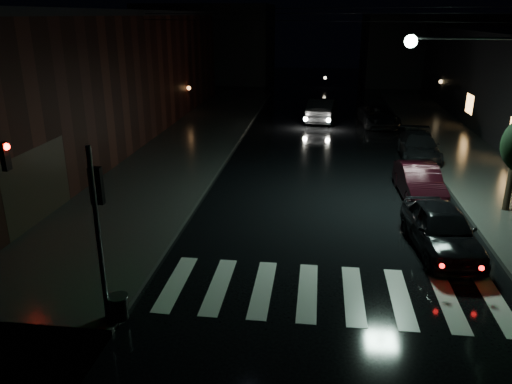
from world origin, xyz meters
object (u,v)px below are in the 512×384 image
(parked_car_a, at_px, (441,229))
(oncoming_car, at_px, (322,110))
(parked_car_b, at_px, (419,182))
(parked_car_c, at_px, (419,146))
(parked_car_d, at_px, (378,116))

(parked_car_a, distance_m, oncoming_car, 20.09)
(parked_car_b, xyz_separation_m, parked_car_c, (1.01, 5.89, -0.01))
(parked_car_c, bearing_deg, parked_car_a, -94.07)
(parked_car_b, distance_m, oncoming_car, 15.43)
(parked_car_b, height_order, parked_car_c, parked_car_b)
(oncoming_car, bearing_deg, parked_car_a, 106.89)
(parked_car_d, bearing_deg, oncoming_car, 156.20)
(parked_car_b, height_order, parked_car_d, parked_car_b)
(oncoming_car, bearing_deg, parked_car_c, 124.69)
(parked_car_a, bearing_deg, parked_car_c, 77.93)
(parked_car_a, xyz_separation_m, parked_car_d, (-0.01, 18.58, -0.07))
(parked_car_a, bearing_deg, oncoming_car, 94.91)
(parked_car_d, bearing_deg, parked_car_b, -95.27)
(parked_car_a, distance_m, parked_car_d, 18.58)
(parked_car_d, distance_m, oncoming_car, 3.85)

